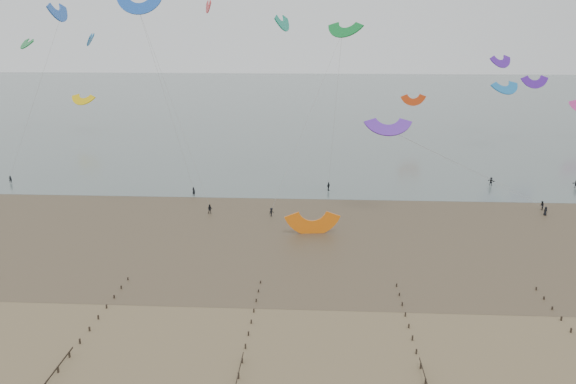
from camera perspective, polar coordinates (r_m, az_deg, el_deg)
name	(u,v)px	position (r m, az deg, el deg)	size (l,w,h in m)	color
ground	(215,329)	(65.90, -7.46, -13.65)	(500.00, 500.00, 0.00)	brown
sea_and_shore	(227,225)	(97.36, -6.20, -3.34)	(500.00, 665.00, 0.03)	#475654
kitesurfer_lead	(194,191)	(114.41, -9.56, 0.06)	(0.67, 0.44, 1.85)	black
kitesurfers	(417,194)	(114.12, 12.97, -0.21)	(122.69, 24.27, 1.82)	black
grounded_kite	(312,233)	(92.99, 2.49, -4.23)	(7.56, 3.96, 5.76)	orange
kites_airborne	(264,73)	(149.83, -2.42, 12.01)	(261.41, 97.12, 37.01)	#0F8030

